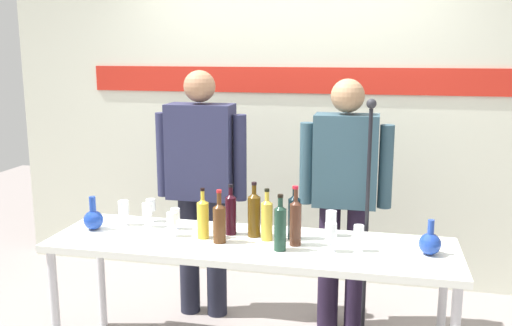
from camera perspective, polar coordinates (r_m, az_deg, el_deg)
name	(u,v)px	position (r m, az deg, el deg)	size (l,w,h in m)	color
back_wall	(292,95)	(4.50, 3.64, 6.87)	(4.71, 0.11, 3.00)	silver
display_table	(250,252)	(3.26, -0.58, -8.99)	(2.31, 0.65, 0.78)	white
decanter_blue_left	(93,219)	(3.57, -16.12, -5.44)	(0.12, 0.12, 0.21)	#1B3CA2
decanter_blue_right	(430,243)	(3.17, 17.18, -7.73)	(0.12, 0.12, 0.19)	#1D3C9B
presenter_left	(201,178)	(3.88, -5.56, -1.48)	(0.64, 0.22, 1.72)	#1D1F2D
presenter_right	(345,190)	(3.71, 8.96, -2.72)	(0.60, 0.22, 1.68)	#23182D
wine_bottle_0	(295,221)	(3.15, 4.00, -5.88)	(0.06, 0.06, 0.34)	#4A281B
wine_bottle_1	(219,221)	(3.20, -3.72, -5.87)	(0.07, 0.07, 0.31)	#4D2B13
wine_bottle_2	(294,216)	(3.25, 3.88, -5.34)	(0.07, 0.07, 0.31)	black
wine_bottle_3	(203,217)	(3.28, -5.38, -5.47)	(0.07, 0.07, 0.30)	gold
wine_bottle_4	(231,213)	(3.33, -2.57, -5.03)	(0.07, 0.07, 0.30)	black
wine_bottle_5	(267,218)	(3.23, 1.10, -5.60)	(0.07, 0.07, 0.30)	gold
wine_bottle_6	(254,213)	(3.29, -0.18, -5.08)	(0.07, 0.07, 0.33)	#4E350C
wine_bottle_7	(280,226)	(3.07, 2.46, -6.37)	(0.07, 0.07, 0.31)	#183628
wine_glass_left_0	(175,215)	(3.47, -8.18, -5.18)	(0.06, 0.06, 0.13)	white
wine_glass_left_1	(147,210)	(3.54, -10.94, -4.65)	(0.06, 0.06, 0.15)	white
wine_glass_left_2	(151,206)	(3.64, -10.60, -4.25)	(0.06, 0.06, 0.15)	white
wine_glass_left_3	(123,208)	(3.60, -13.26, -4.49)	(0.06, 0.06, 0.16)	white
wine_glass_left_4	(172,220)	(3.34, -8.50, -5.69)	(0.06, 0.06, 0.14)	white
wine_glass_right_0	(331,231)	(3.08, 7.57, -6.86)	(0.06, 0.06, 0.16)	white
wine_glass_right_1	(331,219)	(3.34, 7.60, -5.60)	(0.06, 0.06, 0.15)	white
wine_glass_right_2	(359,232)	(3.11, 10.34, -6.90)	(0.06, 0.06, 0.15)	white
microphone_stand	(365,266)	(3.64, 10.95, -10.17)	(0.20, 0.20, 1.57)	black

